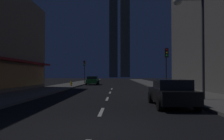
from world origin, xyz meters
The scene contains 12 objects.
ground_plane centered at (0.00, 32.00, -0.05)m, with size 78.00×136.00×0.10m, color black.
sidewalk_right centered at (7.00, 32.00, 0.07)m, with size 4.00×76.00×0.15m, color #605E59.
sidewalk_left centered at (-7.00, 32.00, 0.07)m, with size 4.00×76.00×0.15m, color #605E59.
lane_marking_center centered at (0.00, 8.40, 0.01)m, with size 0.16×23.00×0.01m.
skyscraper_distant_tall centered at (-2.37, 135.21, 26.57)m, with size 5.55×6.96×53.15m, color brown.
skyscraper_distant_mid centered at (5.92, 151.95, 36.06)m, with size 7.04×8.79×72.12m, color #635E4A.
car_parked_near centered at (3.60, 4.92, 0.74)m, with size 1.98×4.24×1.45m.
car_parked_far centered at (-3.60, 29.32, 0.74)m, with size 1.98×4.24×1.45m.
fire_hydrant_far_left centered at (-5.90, 23.11, 0.45)m, with size 0.42×0.30×0.65m.
traffic_light_near_right centered at (5.50, 14.23, 3.19)m, with size 0.32×0.48×4.20m.
traffic_light_far_left centered at (-5.50, 32.23, 3.19)m, with size 0.32×0.48×4.20m.
street_lamp_right centered at (5.38, 7.11, 5.07)m, with size 1.96×0.56×6.58m.
Camera 1 is at (0.77, -6.36, 1.69)m, focal length 33.57 mm.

